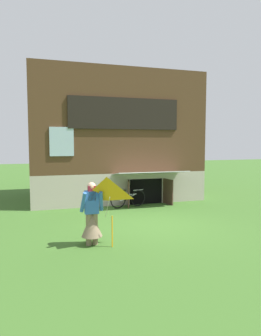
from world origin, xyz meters
TOP-DOWN VIEW (x-y plane):
  - ground_plane at (0.00, 0.00)m, footprint 60.00×60.00m
  - log_house at (0.00, 5.19)m, footprint 7.35×5.51m
  - person at (-2.09, -1.39)m, footprint 0.61×0.52m
  - kite at (-1.82, -1.89)m, footprint 1.06×0.94m
  - bicycle_silver at (0.02, 2.57)m, footprint 1.54×0.36m

SIDE VIEW (x-z plane):
  - ground_plane at x=0.00m, z-range 0.00..0.00m
  - bicycle_silver at x=0.02m, z-range -0.01..0.70m
  - person at x=-2.09m, z-range -0.13..1.46m
  - kite at x=-1.82m, z-range 0.49..2.18m
  - log_house at x=0.00m, z-range 0.00..5.60m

